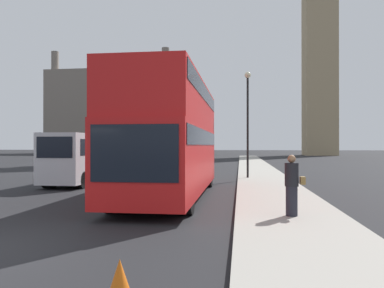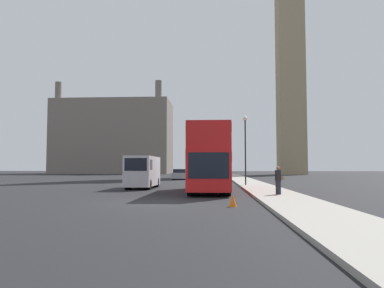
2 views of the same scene
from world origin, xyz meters
The scene contains 10 objects.
ground_plane centered at (0.00, 0.00, 0.00)m, with size 300.00×300.00×0.00m, color black.
sidewalk_strip centered at (6.46, 0.00, 0.07)m, with size 2.93×120.00×0.15m.
clock_tower centered at (20.71, 70.32, 34.95)m, with size 6.44×6.61×68.25m.
building_block_distant centered at (-24.73, 82.34, 9.85)m, with size 31.00×14.11×23.94m.
red_double_decker_bus centered at (2.52, 7.93, 2.43)m, with size 2.60×10.30×4.33m.
white_van centered at (-2.92, 11.96, 1.37)m, with size 1.98×5.75×2.56m.
pedestrian centered at (6.47, 3.74, 0.94)m, with size 0.51×0.35×1.59m.
street_lamp centered at (5.56, 15.30, 4.08)m, with size 0.36×0.36×6.03m.
parked_sedan centered at (-2.01, 34.01, 0.66)m, with size 1.85×4.59×1.44m.
traffic_cone centered at (3.63, -1.66, 0.28)m, with size 0.36×0.36×0.55m.
Camera 2 is at (2.87, -17.87, 1.69)m, focal length 35.00 mm.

